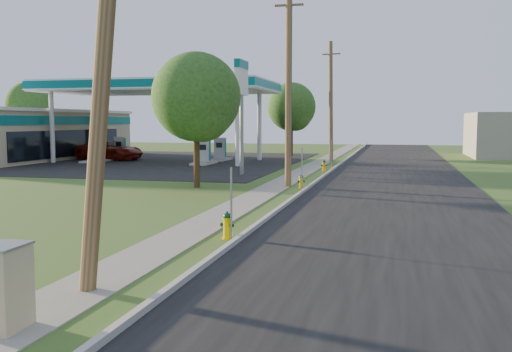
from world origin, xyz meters
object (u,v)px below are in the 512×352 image
(utility_pole_near, at_px, (105,35))
(hydrant_near, at_px, (227,225))
(tree_back, at_px, (30,107))
(fuel_pump_sw, at_px, (120,151))
(price_pylon, at_px, (241,84))
(tree_verge, at_px, (198,100))
(tree_lot, at_px, (292,109))
(fuel_pump_se, at_px, (220,152))
(fuel_pump_nw, at_px, (96,153))
(utility_pole_mid, at_px, (289,86))
(fuel_pump_ne, at_px, (204,155))
(utility_pole_far, at_px, (331,101))
(hydrant_mid, at_px, (301,182))
(car_red, at_px, (110,150))
(utility_cabinet, at_px, (4,288))
(hydrant_far, at_px, (324,166))

(utility_pole_near, xyz_separation_m, hydrant_near, (0.71, 5.28, -4.42))
(utility_pole_near, xyz_separation_m, tree_back, (-32.07, 42.64, -0.09))
(fuel_pump_sw, distance_m, tree_back, 16.59)
(price_pylon, xyz_separation_m, tree_verge, (-0.33, -6.81, -1.19))
(fuel_pump_sw, height_order, tree_lot, tree_lot)
(fuel_pump_se, height_order, tree_lot, tree_lot)
(fuel_pump_sw, bearing_deg, fuel_pump_nw, -90.00)
(utility_pole_mid, bearing_deg, tree_back, 142.47)
(utility_pole_mid, xyz_separation_m, fuel_pump_se, (-8.90, 17.00, -4.23))
(utility_pole_near, bearing_deg, fuel_pump_ne, 106.02)
(utility_pole_far, bearing_deg, hydrant_mid, -87.69)
(fuel_pump_ne, xyz_separation_m, hydrant_near, (9.61, -25.72, -0.34))
(hydrant_near, bearing_deg, utility_pole_near, -97.61)
(hydrant_near, bearing_deg, fuel_pump_sw, 122.05)
(fuel_pump_se, height_order, car_red, fuel_pump_se)
(fuel_pump_sw, bearing_deg, utility_pole_mid, -43.52)
(utility_pole_mid, bearing_deg, utility_cabinet, -91.78)
(utility_pole_near, bearing_deg, hydrant_far, 88.62)
(fuel_pump_ne, xyz_separation_m, tree_lot, (4.56, 11.87, 3.68))
(fuel_pump_nw, xyz_separation_m, hydrant_mid, (18.65, -13.56, -0.38))
(tree_verge, bearing_deg, utility_pole_near, -75.78)
(utility_pole_far, relative_size, fuel_pump_ne, 2.97)
(tree_lot, bearing_deg, tree_back, -179.52)
(hydrant_mid, bearing_deg, utility_pole_mid, 143.07)
(fuel_pump_nw, distance_m, fuel_pump_se, 9.85)
(hydrant_far, relative_size, car_red, 0.13)
(tree_verge, height_order, hydrant_mid, tree_verge)
(fuel_pump_ne, bearing_deg, utility_pole_near, -73.98)
(hydrant_mid, xyz_separation_m, hydrant_far, (-0.10, 9.50, 0.04))
(price_pylon, relative_size, tree_verge, 1.04)
(utility_pole_mid, distance_m, hydrant_near, 13.53)
(tree_back, xyz_separation_m, hydrant_near, (32.78, -37.36, -4.33))
(hydrant_near, bearing_deg, utility_pole_mid, 93.18)
(fuel_pump_sw, relative_size, hydrant_far, 4.13)
(utility_pole_mid, distance_m, price_pylon, 6.76)
(fuel_pump_ne, xyz_separation_m, price_pylon, (5.00, -7.50, 4.71))
(hydrant_near, bearing_deg, hydrant_mid, 89.79)
(hydrant_mid, bearing_deg, tree_back, 142.48)
(tree_back, height_order, car_red, tree_back)
(tree_back, bearing_deg, price_pylon, -34.19)
(utility_pole_mid, height_order, tree_lot, utility_pole_mid)
(utility_pole_near, relative_size, tree_verge, 1.44)
(utility_pole_mid, height_order, tree_back, utility_pole_mid)
(fuel_pump_se, bearing_deg, fuel_pump_nw, -156.04)
(tree_back, height_order, utility_cabinet, tree_back)
(fuel_pump_nw, relative_size, price_pylon, 0.47)
(fuel_pump_sw, distance_m, tree_verge, 23.12)
(tree_verge, bearing_deg, fuel_pump_ne, 108.07)
(utility_pole_far, xyz_separation_m, utility_cabinet, (-0.63, -38.18, -4.12))
(utility_pole_mid, height_order, utility_pole_far, utility_pole_mid)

